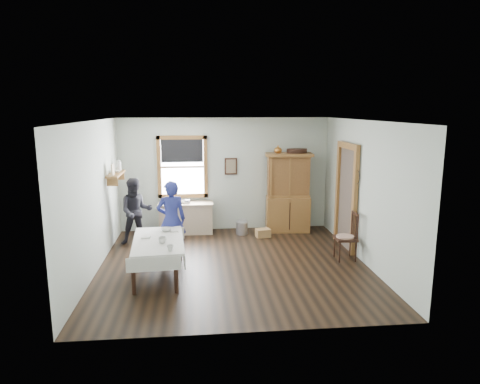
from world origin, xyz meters
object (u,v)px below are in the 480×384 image
Objects in this scene: china_hutch at (288,193)px; pail at (242,228)px; spindle_chair at (346,236)px; woman_blue at (171,223)px; work_counter at (186,218)px; dining_table at (159,258)px; wicker_basket at (263,233)px; figure_dark at (136,214)px.

pail is (-1.13, -0.17, -0.79)m from china_hutch.
spindle_chair is 3.41m from woman_blue.
spindle_chair is (3.14, -2.13, 0.11)m from work_counter.
woman_blue is at bearing 79.40° from dining_table.
china_hutch is at bearing 111.72° from spindle_chair.
work_counter is at bearing 164.13° from wicker_basket.
figure_dark is at bearing -144.82° from work_counter.
spindle_chair is (3.55, 0.51, 0.14)m from dining_table.
spindle_chair is 2.66m from pail.
work_counter is 1.31m from figure_dark.
figure_dark is at bearing -57.99° from woman_blue.
spindle_chair reaches higher than dining_table.
work_counter is at bearing 24.36° from figure_dark.
china_hutch reaches higher than wicker_basket.
woman_blue reaches higher than dining_table.
figure_dark is at bearing 164.22° from spindle_chair.
work_counter is at bearing -105.93° from woman_blue.
pail is at bearing -166.49° from china_hutch.
dining_table is at bearing -81.66° from figure_dark.
pail is at bearing -144.38° from woman_blue.
work_counter is at bearing -176.37° from china_hutch.
dining_table is 3.59m from spindle_chair.
spindle_chair is 2.95× the size of wicker_basket.
china_hutch is 1.39m from pail.
dining_table is 1.25× the size of figure_dark.
work_counter is 0.95× the size of figure_dark.
figure_dark is (-4.19, 1.41, 0.20)m from spindle_chair.
woman_blue is (-3.37, 0.44, 0.24)m from spindle_chair.
china_hutch is 1.31× the size of woman_blue.
wicker_basket is at bearing -5.58° from figure_dark.
woman_blue reaches higher than wicker_basket.
figure_dark is at bearing 108.33° from dining_table.
pail is (-1.83, 1.91, -0.33)m from spindle_chair.
dining_table is 5.21× the size of wicker_basket.
wicker_basket is (2.18, 2.14, -0.24)m from dining_table.
wicker_basket is 2.88m from figure_dark.
dining_table is at bearing -132.79° from china_hutch.
pail is 0.21× the size of woman_blue.
woman_blue reaches higher than work_counter.
dining_table is at bearing -169.01° from spindle_chair.
wicker_basket is (-0.66, -0.44, -0.84)m from china_hutch.
dining_table is (-2.84, -2.58, -0.60)m from china_hutch.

